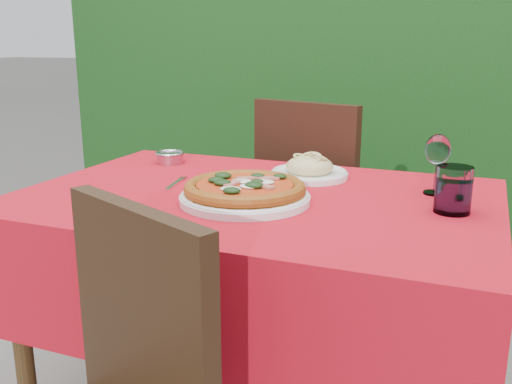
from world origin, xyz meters
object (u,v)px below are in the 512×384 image
at_px(steel_ramekin, 170,158).
at_px(pizza_plate, 245,191).
at_px(chair_far, 318,204).
at_px(fork, 174,184).
at_px(pasta_plate, 309,170).
at_px(wine_glass, 438,152).
at_px(water_glass, 453,192).

bearing_deg(steel_ramekin, pizza_plate, -39.58).
bearing_deg(chair_far, fork, 84.68).
bearing_deg(pasta_plate, wine_glass, -8.88).
xyz_separation_m(pasta_plate, steel_ramekin, (-0.50, 0.03, -0.01)).
relative_size(wine_glass, fork, 0.95).
xyz_separation_m(chair_far, fork, (-0.24, -0.67, 0.21)).
bearing_deg(pasta_plate, water_glass, -27.47).
relative_size(chair_far, steel_ramekin, 10.42).
height_order(pizza_plate, steel_ramekin, pizza_plate).
relative_size(pasta_plate, steel_ramekin, 2.59).
bearing_deg(water_glass, fork, -178.68).
distance_m(pasta_plate, water_glass, 0.48).
height_order(pizza_plate, water_glass, water_glass).
bearing_deg(wine_glass, steel_ramekin, 174.49).
height_order(chair_far, water_glass, chair_far).
bearing_deg(wine_glass, chair_far, 133.24).
height_order(pizza_plate, fork, pizza_plate).
xyz_separation_m(wine_glass, steel_ramekin, (-0.87, 0.08, -0.10)).
relative_size(chair_far, wine_glass, 5.74).
height_order(pasta_plate, fork, pasta_plate).
bearing_deg(chair_far, wine_glass, 147.68).
bearing_deg(wine_glass, pasta_plate, 171.12).
bearing_deg(fork, water_glass, -9.58).
bearing_deg(fork, pasta_plate, 24.69).
bearing_deg(water_glass, pizza_plate, -168.21).
height_order(wine_glass, fork, wine_glass).
height_order(pasta_plate, wine_glass, wine_glass).
relative_size(water_glass, fork, 0.66).
distance_m(pasta_plate, fork, 0.41).
height_order(chair_far, steel_ramekin, chair_far).
bearing_deg(fork, pizza_plate, -29.49).
bearing_deg(water_glass, wine_glass, 108.40).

